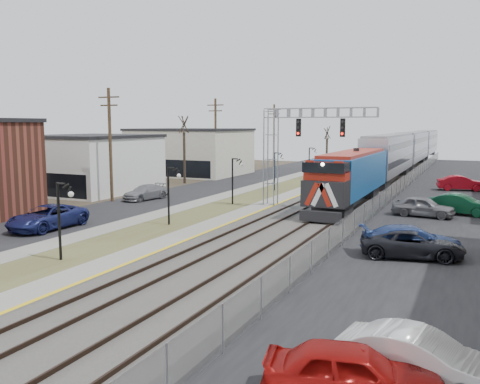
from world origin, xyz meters
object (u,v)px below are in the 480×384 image
Objects in this scene: train at (406,152)px; signal_gantry at (291,140)px; car_lot_a at (353,375)px; car_lot_b at (420,360)px.

signal_gantry is at bearing -96.37° from train.
train is at bearing -6.20° from car_lot_a.
signal_gantry is 29.62m from car_lot_a.
signal_gantry reaches higher than car_lot_a.
car_lot_b is at bearing -52.30° from car_lot_a.
car_lot_b is (1.41, 1.67, -0.05)m from car_lot_a.
train is 9.54× the size of signal_gantry.
train is 38.69m from signal_gantry.
car_lot_b is at bearing -63.78° from signal_gantry.
train is 19.44× the size of car_lot_a.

